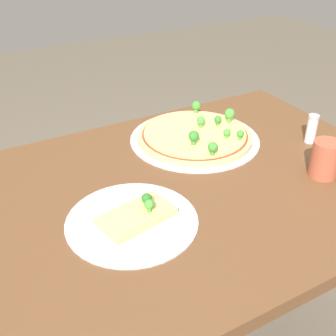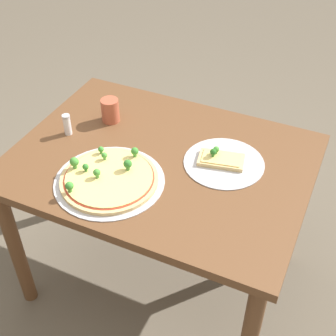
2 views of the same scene
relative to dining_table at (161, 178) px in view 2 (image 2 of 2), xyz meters
The scene contains 6 objects.
ground_plane 0.62m from the dining_table, ahead, with size 8.00×8.00×0.00m, color brown.
dining_table is the anchor object (origin of this frame).
pizza_tray_whole 0.25m from the dining_table, 59.60° to the left, with size 0.40×0.40×0.07m.
pizza_tray_slice 0.26m from the dining_table, 161.74° to the right, with size 0.30×0.30×0.06m.
drinking_cup 0.36m from the dining_table, 25.54° to the right, with size 0.07×0.07×0.10m, color #AD5138.
condiment_shaker 0.43m from the dining_table, ahead, with size 0.03×0.03×0.09m.
Camera 2 is at (-0.59, 1.24, 1.84)m, focal length 50.00 mm.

